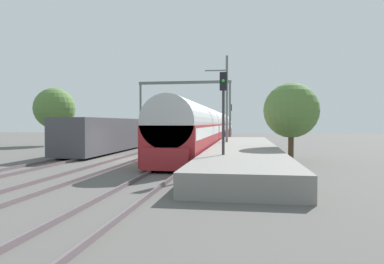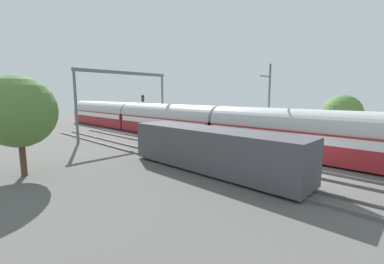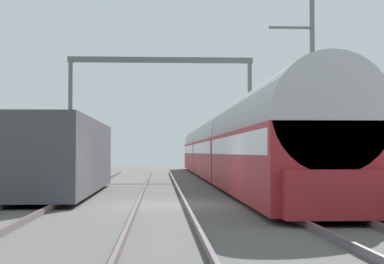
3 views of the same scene
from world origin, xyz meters
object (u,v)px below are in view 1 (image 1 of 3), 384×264
(railway_signal_far, at_px, (231,117))
(person_crossing, at_px, (226,136))
(catenary_gantry, at_px, (184,99))
(passenger_train, at_px, (212,127))
(railway_signal_near, at_px, (223,108))
(freight_car, at_px, (105,135))

(railway_signal_far, bearing_deg, person_crossing, -90.81)
(catenary_gantry, bearing_deg, railway_signal_far, 37.38)
(person_crossing, xyz_separation_m, catenary_gantry, (-5.64, 4.76, 4.57))
(person_crossing, distance_m, catenary_gantry, 8.68)
(passenger_train, relative_size, railway_signal_near, 9.85)
(railway_signal_near, bearing_deg, catenary_gantry, 103.88)
(freight_car, relative_size, railway_signal_near, 2.60)
(freight_car, distance_m, catenary_gantry, 17.65)
(freight_car, bearing_deg, railway_signal_near, -44.23)
(freight_car, bearing_deg, passenger_train, 60.53)
(railway_signal_far, height_order, catenary_gantry, catenary_gantry)
(passenger_train, xyz_separation_m, catenary_gantry, (-3.85, 3.10, 3.63))
(person_crossing, bearing_deg, passenger_train, -1.01)
(person_crossing, relative_size, railway_signal_near, 0.35)
(freight_car, bearing_deg, railway_signal_far, 65.53)
(passenger_train, distance_m, railway_signal_far, 7.85)
(freight_car, relative_size, catenary_gantry, 1.07)
(freight_car, distance_m, railway_signal_far, 23.28)
(freight_car, xyz_separation_m, person_crossing, (9.48, 11.96, -0.44))
(person_crossing, height_order, railway_signal_far, railway_signal_far)
(passenger_train, bearing_deg, railway_signal_far, 75.68)
(passenger_train, distance_m, person_crossing, 2.62)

